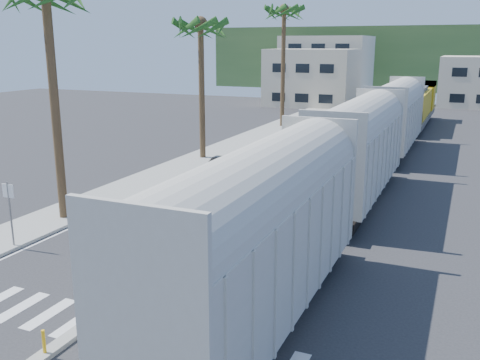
# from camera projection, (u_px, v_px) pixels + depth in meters

# --- Properties ---
(ground) EXTENTS (140.00, 140.00, 0.00)m
(ground) POSITION_uv_depth(u_px,v_px,m) (127.00, 298.00, 18.77)
(ground) COLOR #28282B
(ground) RESTS_ON ground
(sidewalk) EXTENTS (3.00, 90.00, 0.15)m
(sidewalk) POSITION_uv_depth(u_px,v_px,m) (217.00, 151.00, 44.26)
(sidewalk) COLOR gray
(sidewalk) RESTS_ON ground
(rails) EXTENTS (1.56, 100.00, 0.06)m
(rails) POSITION_uv_depth(u_px,v_px,m) (389.00, 158.00, 41.77)
(rails) COLOR black
(rails) RESTS_ON ground
(median) EXTENTS (0.45, 60.00, 0.85)m
(median) POSITION_uv_depth(u_px,v_px,m) (297.00, 173.00, 36.51)
(median) COLOR gray
(median) RESTS_ON ground
(crosswalk) EXTENTS (14.00, 2.20, 0.01)m
(crosswalk) POSITION_uv_depth(u_px,v_px,m) (91.00, 324.00, 16.99)
(crosswalk) COLOR silver
(crosswalk) RESTS_ON ground
(lane_markings) EXTENTS (9.42, 90.00, 0.01)m
(lane_markings) POSITION_uv_depth(u_px,v_px,m) (290.00, 158.00, 41.85)
(lane_markings) COLOR silver
(lane_markings) RESTS_ON ground
(freight_train) EXTENTS (3.00, 60.94, 5.85)m
(freight_train) POSITION_uv_depth(u_px,v_px,m) (376.00, 136.00, 34.53)
(freight_train) COLOR #B1AEA3
(freight_train) RESTS_ON ground
(palm_trees) EXTENTS (3.50, 37.20, 13.75)m
(palm_trees) POSITION_uv_depth(u_px,v_px,m) (207.00, 14.00, 39.42)
(palm_trees) COLOR brown
(palm_trees) RESTS_ON ground
(street_sign) EXTENTS (0.60, 0.08, 3.00)m
(street_sign) POSITION_uv_depth(u_px,v_px,m) (10.00, 205.00, 22.86)
(street_sign) COLOR slate
(street_sign) RESTS_ON ground
(buildings) EXTENTS (38.00, 27.00, 10.00)m
(buildings) POSITION_uv_depth(u_px,v_px,m) (357.00, 72.00, 83.93)
(buildings) COLOR beige
(buildings) RESTS_ON ground
(hillside) EXTENTS (80.00, 20.00, 12.00)m
(hillside) POSITION_uv_depth(u_px,v_px,m) (419.00, 58.00, 106.30)
(hillside) COLOR #385628
(hillside) RESTS_ON ground
(car_lead) EXTENTS (2.29, 4.86, 1.60)m
(car_lead) POSITION_uv_depth(u_px,v_px,m) (175.00, 195.00, 28.58)
(car_lead) COLOR black
(car_lead) RESTS_ON ground
(car_second) EXTENTS (2.30, 4.93, 1.55)m
(car_second) POSITION_uv_depth(u_px,v_px,m) (223.00, 170.00, 34.34)
(car_second) COLOR black
(car_second) RESTS_ON ground
(car_third) EXTENTS (2.45, 4.72, 1.30)m
(car_third) POSITION_uv_depth(u_px,v_px,m) (263.00, 158.00, 38.73)
(car_third) COLOR black
(car_third) RESTS_ON ground
(car_rear) EXTENTS (3.42, 5.66, 1.44)m
(car_rear) POSITION_uv_depth(u_px,v_px,m) (284.00, 142.00, 44.46)
(car_rear) COLOR #ABADB0
(car_rear) RESTS_ON ground
(cyclist) EXTENTS (1.35, 2.14, 2.29)m
(cyclist) POSITION_uv_depth(u_px,v_px,m) (163.00, 277.00, 18.75)
(cyclist) COLOR #9EA0A5
(cyclist) RESTS_ON ground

